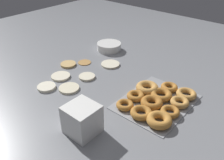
{
  "coord_description": "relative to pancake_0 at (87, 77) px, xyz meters",
  "views": [
    {
      "loc": [
        -0.78,
        -0.83,
        0.7
      ],
      "look_at": [
        0.03,
        -0.13,
        0.04
      ],
      "focal_mm": 38.0,
      "sensor_mm": 36.0,
      "label": 1
    }
  ],
  "objects": [
    {
      "name": "pancake_6",
      "position": [
        0.2,
        0.0,
        -0.0
      ],
      "size": [
        0.12,
        0.12,
        0.01
      ],
      "primitive_type": "cylinder",
      "color": "beige",
      "rests_on": "ground_plane"
    },
    {
      "name": "pancake_5",
      "position": [
        -0.1,
        0.12,
        -0.0
      ],
      "size": [
        0.11,
        0.11,
        0.01
      ],
      "primitive_type": "cylinder",
      "color": "beige",
      "rests_on": "ground_plane"
    },
    {
      "name": "pancake_2",
      "position": [
        -0.22,
        0.08,
        0.0
      ],
      "size": [
        0.1,
        0.1,
        0.01
      ],
      "primitive_type": "cylinder",
      "color": "silver",
      "rests_on": "ground_plane"
    },
    {
      "name": "pancake_0",
      "position": [
        0.0,
        0.0,
        0.0
      ],
      "size": [
        0.09,
        0.09,
        0.01
      ],
      "primitive_type": "cylinder",
      "color": "beige",
      "rests_on": "ground_plane"
    },
    {
      "name": "pancake_4",
      "position": [
        -0.15,
        -0.01,
        -0.0
      ],
      "size": [
        0.11,
        0.11,
        0.01
      ],
      "primitive_type": "cylinder",
      "color": "beige",
      "rests_on": "ground_plane"
    },
    {
      "name": "donut_tray",
      "position": [
        0.05,
        -0.43,
        0.01
      ],
      "size": [
        0.39,
        0.3,
        0.04
      ],
      "color": "#93969B",
      "rests_on": "ground_plane"
    },
    {
      "name": "pancake_3",
      "position": [
        0.03,
        0.2,
        0.0
      ],
      "size": [
        0.1,
        0.1,
        0.01
      ],
      "primitive_type": "cylinder",
      "color": "tan",
      "rests_on": "ground_plane"
    },
    {
      "name": "ground_plane",
      "position": [
        -0.01,
        -0.04,
        -0.01
      ],
      "size": [
        3.0,
        3.0,
        0.0
      ],
      "primitive_type": "plane",
      "color": "gray"
    },
    {
      "name": "batter_bowl",
      "position": [
        0.38,
        0.16,
        0.02
      ],
      "size": [
        0.17,
        0.17,
        0.05
      ],
      "color": "white",
      "rests_on": "ground_plane"
    },
    {
      "name": "pancake_1",
      "position": [
        0.12,
        0.15,
        -0.0
      ],
      "size": [
        0.08,
        0.08,
        0.01
      ],
      "primitive_type": "cylinder",
      "color": "#B27F42",
      "rests_on": "ground_plane"
    },
    {
      "name": "container_stack",
      "position": [
        -0.32,
        -0.3,
        0.06
      ],
      "size": [
        0.12,
        0.12,
        0.13
      ],
      "color": "white",
      "rests_on": "ground_plane"
    }
  ]
}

